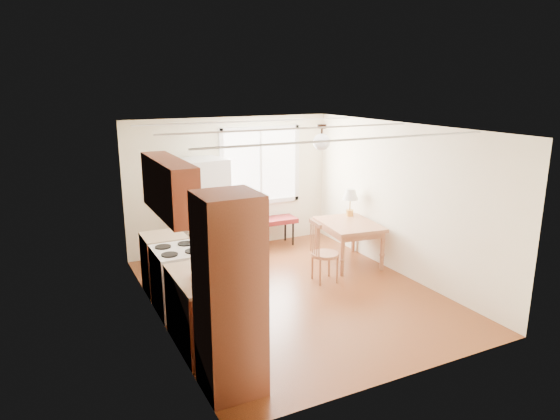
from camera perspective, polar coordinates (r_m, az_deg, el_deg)
room_shell at (r=7.27m, az=1.52°, el=-0.47°), size 4.60×5.60×2.62m
kitchen_run at (r=6.22m, az=-9.89°, el=-7.28°), size 0.65×3.40×2.20m
window_unit at (r=9.64m, az=-2.24°, el=5.05°), size 1.64×0.05×1.51m
pendant_light at (r=7.77m, az=4.77°, el=7.86°), size 0.26×0.26×0.40m
refrigerator at (r=9.00m, az=-8.72°, el=0.06°), size 0.83×0.83×1.82m
bench at (r=9.64m, az=-1.59°, el=-1.41°), size 1.21×0.49×0.55m
dining_table at (r=8.80m, az=7.87°, el=-2.09°), size 1.03×1.29×0.74m
chair at (r=7.94m, az=4.57°, el=-4.32°), size 0.45×0.44×1.00m
table_lamp at (r=9.13m, az=8.04°, el=1.54°), size 0.29×0.29×0.50m
coffee_maker at (r=5.72m, az=-8.60°, el=-7.21°), size 0.18×0.23×0.34m
kettle at (r=5.95m, az=-9.45°, el=-6.58°), size 0.13×0.13×0.26m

